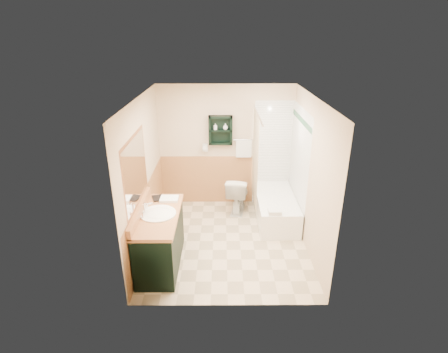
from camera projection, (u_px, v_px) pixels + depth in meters
floor at (226, 241)px, 5.91m from camera, size 3.00×3.00×0.00m
back_wall at (226, 146)px, 6.85m from camera, size 2.60×0.04×2.40m
left_wall at (142, 176)px, 5.44m from camera, size 0.04×3.00×2.40m
right_wall at (311, 175)px, 5.45m from camera, size 0.04×3.00×2.40m
ceiling at (227, 97)px, 4.98m from camera, size 2.60×3.00×0.04m
wainscot_left at (148, 215)px, 5.71m from camera, size 2.98×2.98×1.00m
wainscot_back at (226, 180)px, 7.09m from camera, size 2.58×2.58×1.00m
mirror_frame at (135, 171)px, 4.82m from camera, size 1.30×1.30×1.00m
mirror_glass at (136, 171)px, 4.82m from camera, size 1.20×1.20×0.90m
tile_right at (298, 167)px, 6.20m from camera, size 1.50×1.50×2.10m
tile_back at (278, 154)px, 6.87m from camera, size 0.95×0.95×2.10m
tile_accent at (302, 120)px, 5.88m from camera, size 1.50×1.50×0.10m
wall_shelf at (221, 130)px, 6.61m from camera, size 0.45×0.15×0.55m
hair_dryer at (205, 148)px, 6.77m from camera, size 0.10×0.24×0.18m
towel_bar at (244, 140)px, 6.73m from camera, size 0.40×0.06×0.40m
curtain_rod at (258, 114)px, 5.84m from camera, size 0.03×1.60×0.03m
shower_curtain at (255, 159)px, 6.32m from camera, size 1.05×1.05×1.70m
vanity at (160, 239)px, 5.18m from camera, size 0.59×1.35×0.85m
bathtub at (275, 208)px, 6.52m from camera, size 0.70×1.50×0.46m
toilet at (238, 194)px, 6.80m from camera, size 0.52×0.78×0.71m
counter_towel at (169, 199)px, 5.42m from camera, size 0.28×0.22×0.04m
vanity_book at (152, 193)px, 5.41m from camera, size 0.16×0.07×0.22m
tub_towel at (275, 212)px, 5.82m from camera, size 0.22×0.18×0.07m
soap_bottle_a at (215, 128)px, 6.59m from camera, size 0.09×0.13×0.06m
soap_bottle_b at (225, 127)px, 6.58m from camera, size 0.13×0.14×0.09m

